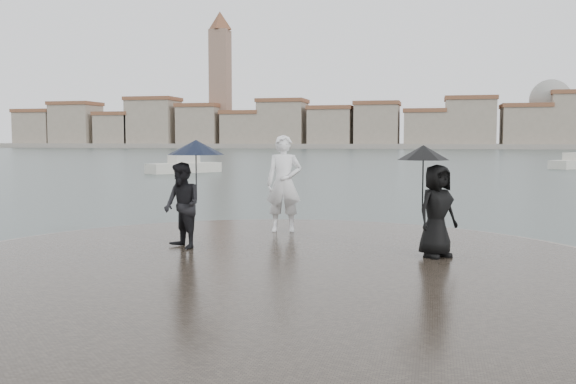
# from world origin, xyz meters

# --- Properties ---
(ground) EXTENTS (400.00, 400.00, 0.00)m
(ground) POSITION_xyz_m (0.00, 0.00, 0.00)
(ground) COLOR #2B3835
(ground) RESTS_ON ground
(kerb_ring) EXTENTS (12.50, 12.50, 0.32)m
(kerb_ring) POSITION_xyz_m (0.00, 3.50, 0.16)
(kerb_ring) COLOR gray
(kerb_ring) RESTS_ON ground
(quay_tip) EXTENTS (11.90, 11.90, 0.36)m
(quay_tip) POSITION_xyz_m (0.00, 3.50, 0.18)
(quay_tip) COLOR #2D261E
(quay_tip) RESTS_ON ground
(statue) EXTENTS (0.84, 0.61, 2.14)m
(statue) POSITION_xyz_m (-0.64, 7.20, 1.43)
(statue) COLOR white
(statue) RESTS_ON quay_tip
(visitor_left) EXTENTS (1.28, 1.12, 2.04)m
(visitor_left) POSITION_xyz_m (-1.94, 4.69, 1.48)
(visitor_left) COLOR black
(visitor_left) RESTS_ON quay_tip
(visitor_right) EXTENTS (1.18, 1.03, 1.95)m
(visitor_right) POSITION_xyz_m (2.59, 4.81, 1.43)
(visitor_right) COLOR black
(visitor_right) RESTS_ON quay_tip
(far_skyline) EXTENTS (260.00, 20.00, 37.00)m
(far_skyline) POSITION_xyz_m (-6.29, 160.71, 5.61)
(far_skyline) COLOR gray
(far_skyline) RESTS_ON ground
(boats) EXTENTS (33.50, 18.86, 1.50)m
(boats) POSITION_xyz_m (-0.51, 43.35, 0.38)
(boats) COLOR beige
(boats) RESTS_ON ground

